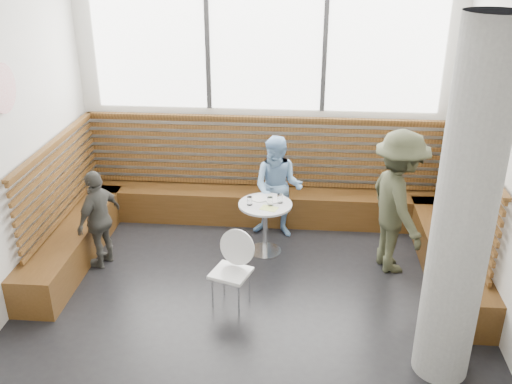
# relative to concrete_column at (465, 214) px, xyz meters

# --- Properties ---
(room) EXTENTS (5.00, 5.00, 3.20)m
(room) POSITION_rel_concrete_column_xyz_m (-1.85, 0.60, 0.00)
(room) COLOR silver
(room) RESTS_ON ground
(booth) EXTENTS (5.00, 2.50, 1.44)m
(booth) POSITION_rel_concrete_column_xyz_m (-1.85, 2.37, -1.19)
(booth) COLOR #492D12
(booth) RESTS_ON ground
(concrete_column) EXTENTS (0.50, 0.50, 3.20)m
(concrete_column) POSITION_rel_concrete_column_xyz_m (0.00, 0.00, 0.00)
(concrete_column) COLOR gray
(concrete_column) RESTS_ON ground
(wall_art) EXTENTS (0.03, 0.50, 0.50)m
(wall_art) POSITION_rel_concrete_column_xyz_m (-4.31, 1.00, 0.70)
(wall_art) COLOR white
(wall_art) RESTS_ON room
(cafe_table) EXTENTS (0.66, 0.66, 0.68)m
(cafe_table) POSITION_rel_concrete_column_xyz_m (-1.77, 1.97, -1.11)
(cafe_table) COLOR silver
(cafe_table) RESTS_ON ground
(cafe_chair) EXTENTS (0.40, 0.39, 0.84)m
(cafe_chair) POSITION_rel_concrete_column_xyz_m (-2.05, 0.87, -1.11)
(cafe_chair) COLOR white
(cafe_chair) RESTS_ON ground
(adult_man) EXTENTS (0.90, 1.24, 1.72)m
(adult_man) POSITION_rel_concrete_column_xyz_m (-0.22, 1.75, -0.74)
(adult_man) COLOR #3A3D29
(adult_man) RESTS_ON ground
(child_back) EXTENTS (0.75, 0.63, 1.37)m
(child_back) POSITION_rel_concrete_column_xyz_m (-1.64, 2.45, -0.92)
(child_back) COLOR #7FACDC
(child_back) RESTS_ON ground
(child_left) EXTENTS (0.52, 0.77, 1.22)m
(child_left) POSITION_rel_concrete_column_xyz_m (-3.71, 1.53, -0.99)
(child_left) COLOR #4A4943
(child_left) RESTS_ON ground
(plate_near) EXTENTS (0.20, 0.20, 0.01)m
(plate_near) POSITION_rel_concrete_column_xyz_m (-1.85, 2.09, -0.91)
(plate_near) COLOR white
(plate_near) RESTS_ON cafe_table
(plate_far) EXTENTS (0.19, 0.19, 0.01)m
(plate_far) POSITION_rel_concrete_column_xyz_m (-1.67, 2.06, -0.91)
(plate_far) COLOR white
(plate_far) RESTS_ON cafe_table
(glass_left) EXTENTS (0.07, 0.07, 0.10)m
(glass_left) POSITION_rel_concrete_column_xyz_m (-1.96, 1.92, -0.87)
(glass_left) COLOR white
(glass_left) RESTS_ON cafe_table
(glass_mid) EXTENTS (0.07, 0.07, 0.11)m
(glass_mid) POSITION_rel_concrete_column_xyz_m (-1.71, 1.92, -0.87)
(glass_mid) COLOR white
(glass_mid) RESTS_ON cafe_table
(glass_right) EXTENTS (0.07, 0.07, 0.11)m
(glass_right) POSITION_rel_concrete_column_xyz_m (-1.59, 2.01, -0.87)
(glass_right) COLOR white
(glass_right) RESTS_ON cafe_table
(menu_card) EXTENTS (0.24, 0.20, 0.00)m
(menu_card) POSITION_rel_concrete_column_xyz_m (-1.71, 1.84, -0.92)
(menu_card) COLOR #A5C64C
(menu_card) RESTS_ON cafe_table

